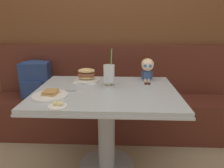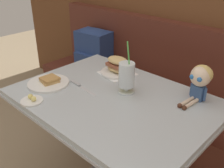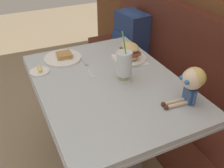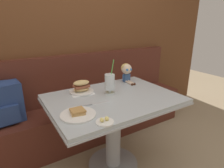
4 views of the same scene
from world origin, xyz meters
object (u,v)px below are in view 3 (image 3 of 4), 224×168
object	(u,v)px
sandwich_plate	(130,53)
butter_saucer	(39,71)
butter_knife	(86,65)
toast_plate	(63,57)
milkshake_glass	(124,65)
seated_doll	(192,81)
backpack	(131,31)

from	to	relation	value
sandwich_plate	butter_saucer	bearing A→B (deg)	-98.63
sandwich_plate	butter_saucer	world-z (taller)	sandwich_plate
butter_knife	butter_saucer	bearing A→B (deg)	-98.15
butter_saucer	toast_plate	bearing A→B (deg)	121.00
toast_plate	milkshake_glass	size ratio (longest dim) A/B	0.80
toast_plate	butter_knife	distance (m)	0.19
milkshake_glass	seated_doll	distance (m)	0.39
milkshake_glass	backpack	xyz separation A→B (m)	(-0.84, 0.51, -0.18)
butter_saucer	butter_knife	distance (m)	0.30
milkshake_glass	seated_doll	world-z (taller)	milkshake_glass
milkshake_glass	backpack	bearing A→B (deg)	148.40
toast_plate	butter_saucer	bearing A→B (deg)	-59.00
sandwich_plate	butter_knife	size ratio (longest dim) A/B	0.98
butter_saucer	butter_knife	bearing A→B (deg)	81.85
milkshake_glass	butter_knife	size ratio (longest dim) A/B	1.33
toast_plate	milkshake_glass	xyz separation A→B (m)	(0.41, 0.25, 0.09)
backpack	milkshake_glass	bearing A→B (deg)	-31.60
sandwich_plate	butter_knife	distance (m)	0.30
butter_saucer	seated_doll	bearing A→B (deg)	45.14
toast_plate	backpack	size ratio (longest dim) A/B	0.62
milkshake_glass	sandwich_plate	world-z (taller)	milkshake_glass
sandwich_plate	seated_doll	size ratio (longest dim) A/B	1.04
butter_knife	toast_plate	bearing A→B (deg)	-144.05
seated_doll	toast_plate	bearing A→B (deg)	-148.61
butter_knife	backpack	xyz separation A→B (m)	(-0.58, 0.65, -0.09)
toast_plate	butter_knife	bearing A→B (deg)	35.95
butter_knife	seated_doll	bearing A→B (deg)	30.14
sandwich_plate	backpack	distance (m)	0.73
milkshake_glass	butter_knife	bearing A→B (deg)	-151.75
seated_doll	milkshake_glass	bearing A→B (deg)	-148.46
butter_saucer	seated_doll	size ratio (longest dim) A/B	0.54
milkshake_glass	butter_knife	xyz separation A→B (m)	(-0.26, -0.14, -0.10)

